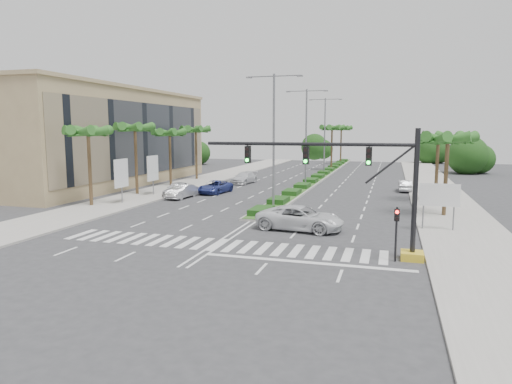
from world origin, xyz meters
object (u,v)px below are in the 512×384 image
car_parked_b (182,191)px  car_parked_c (215,187)px  car_parked_d (244,178)px  car_crossing (300,218)px  car_right (405,186)px  car_parked_a (177,189)px

car_parked_b → car_parked_c: (1.96, 4.55, -0.01)m
car_parked_b → car_parked_d: bearing=86.9°
car_parked_d → car_crossing: 28.98m
car_crossing → car_parked_c: bearing=45.7°
car_parked_d → car_parked_c: bearing=-83.6°
car_parked_d → car_right: car_parked_d is taller
car_crossing → car_right: 24.96m
car_parked_a → car_parked_c: size_ratio=0.90×
car_crossing → car_right: bearing=-11.1°
car_parked_a → car_parked_d: car_parked_a is taller
car_crossing → car_right: (7.69, 23.74, -0.21)m
car_right → car_parked_a: bearing=23.6°
car_right → car_parked_b: bearing=26.9°
car_parked_a → car_parked_d: (3.19, 13.42, -0.03)m
car_parked_c → car_parked_d: 10.01m
car_parked_b → car_parked_d: car_parked_d is taller
car_parked_a → car_parked_c: car_parked_a is taller
car_parked_b → car_right: car_parked_b is taller
car_parked_c → car_crossing: bearing=-44.5°
car_crossing → car_right: car_crossing is taller
car_parked_a → car_crossing: car_crossing is taller
car_parked_b → car_crossing: size_ratio=0.70×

